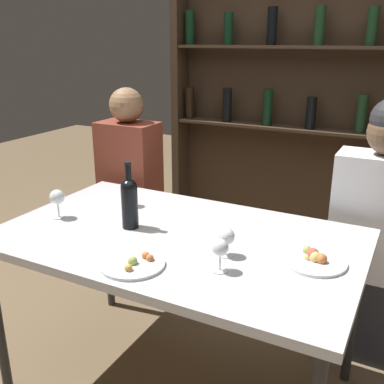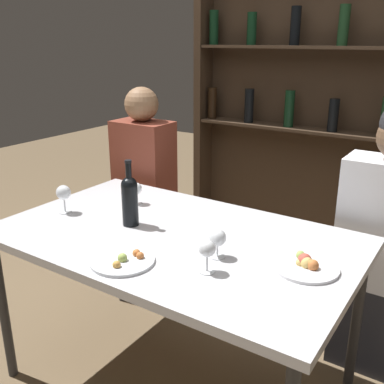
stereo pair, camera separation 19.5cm
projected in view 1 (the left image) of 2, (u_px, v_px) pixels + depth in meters
name	position (u px, v px, depth m)	size (l,w,h in m)	color
ground_plane	(179.00, 383.00, 2.14)	(10.00, 10.00, 0.00)	brown
dining_table	(177.00, 247.00, 1.90)	(1.51, 0.91, 0.77)	silver
wine_rack_wall	(293.00, 92.00, 3.15)	(1.81, 0.21, 2.31)	#38281C
wine_bottle	(129.00, 200.00, 1.92)	(0.07, 0.07, 0.30)	black
wine_glass_0	(220.00, 249.00, 1.57)	(0.06, 0.06, 0.12)	silver
wine_glass_1	(226.00, 237.00, 1.68)	(0.07, 0.07, 0.11)	silver
wine_glass_2	(57.00, 198.00, 2.04)	(0.07, 0.07, 0.13)	silver
wine_glass_3	(130.00, 191.00, 2.19)	(0.06, 0.06, 0.11)	silver
food_plate_0	(314.00, 259.00, 1.65)	(0.23, 0.23, 0.05)	white
food_plate_1	(133.00, 264.00, 1.63)	(0.24, 0.24, 0.04)	silver
seated_person_left	(131.00, 198.00, 2.78)	(0.35, 0.22, 1.29)	#26262B
seated_person_right	(375.00, 240.00, 2.15)	(0.42, 0.22, 1.31)	#26262B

